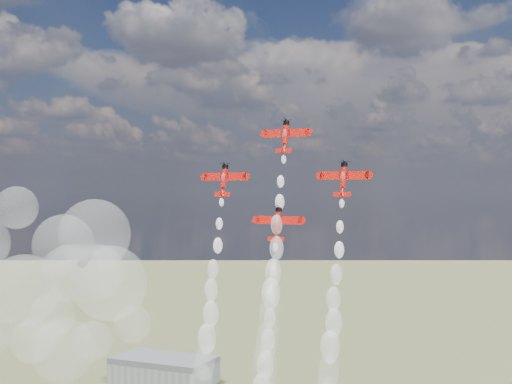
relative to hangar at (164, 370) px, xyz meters
The scene contains 9 objects.
hangar is the anchor object (origin of this frame).
plane_lead 237.06m from the hangar, 51.40° to the right, with size 10.47×3.80×7.38m.
plane_left 227.15m from the hangar, 54.76° to the right, with size 10.47×3.80×7.38m.
plane_right 242.79m from the hangar, 48.99° to the right, with size 10.47×3.80×7.38m.
plane_slot 232.71m from the hangar, 52.12° to the right, with size 10.47×3.80×7.38m.
smoke_trail_lead 229.72m from the hangar, 52.86° to the right, with size 5.18×12.87×45.54m.
smoke_trail_left 221.15m from the hangar, 56.20° to the right, with size 5.30×12.94×45.74m.
smoke_trail_right 237.05m from the hangar, 50.43° to the right, with size 5.30×12.37×45.37m.
drifted_smoke_cloud 175.98m from the hangar, 68.90° to the right, with size 69.91×30.35×53.38m.
Camera 1 is at (70.80, -130.47, 97.22)m, focal length 50.00 mm.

